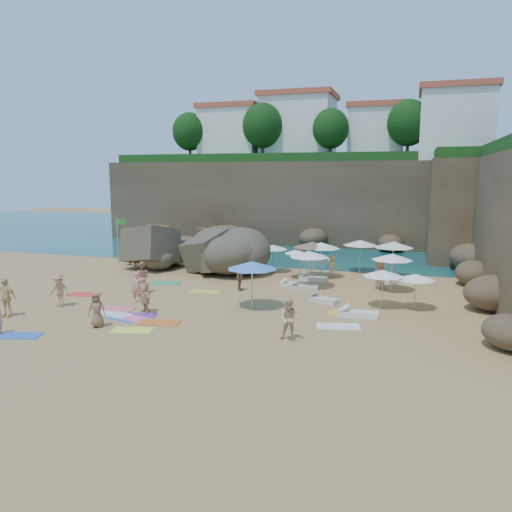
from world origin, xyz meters
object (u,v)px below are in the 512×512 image
(parasol_0, at_px, (273,247))
(person_stand_5, at_px, (131,253))
(rock_outcrop, at_px, (204,267))
(person_stand_0, at_px, (137,287))
(flag_pole, at_px, (119,235))
(person_stand_4, at_px, (380,274))
(person_stand_1, at_px, (142,277))
(person_stand_2, at_px, (332,266))
(lounger_0, at_px, (292,284))
(person_stand_3, at_px, (240,278))
(parasol_2, at_px, (321,245))
(parasol_1, at_px, (394,245))

(parasol_0, height_order, person_stand_5, parasol_0)
(rock_outcrop, relative_size, person_stand_0, 4.62)
(rock_outcrop, distance_m, flag_pole, 6.94)
(parasol_0, bearing_deg, person_stand_4, -21.60)
(person_stand_1, xyz_separation_m, person_stand_2, (9.80, 8.01, -0.20))
(flag_pole, relative_size, lounger_0, 2.34)
(flag_pole, height_order, person_stand_4, flag_pole)
(person_stand_0, xyz_separation_m, person_stand_5, (-6.17, 9.50, 0.15))
(person_stand_0, bearing_deg, parasol_0, 38.28)
(person_stand_2, relative_size, person_stand_3, 0.94)
(rock_outcrop, xyz_separation_m, person_stand_4, (12.88, -3.11, 0.88))
(parasol_2, bearing_deg, person_stand_4, -27.44)
(person_stand_4, bearing_deg, person_stand_2, -167.35)
(lounger_0, xyz_separation_m, person_stand_5, (-13.22, 3.07, 0.85))
(person_stand_1, xyz_separation_m, person_stand_3, (5.23, 2.21, -0.15))
(person_stand_3, xyz_separation_m, person_stand_5, (-10.54, 5.28, 0.19))
(person_stand_4, bearing_deg, person_stand_1, -105.91)
(person_stand_0, xyz_separation_m, person_stand_2, (8.93, 10.02, -0.09))
(person_stand_1, distance_m, person_stand_3, 5.68)
(person_stand_0, relative_size, person_stand_4, 0.92)
(lounger_0, bearing_deg, parasol_2, 45.48)
(person_stand_3, bearing_deg, parasol_1, -52.56)
(person_stand_0, distance_m, person_stand_4, 14.25)
(parasol_0, bearing_deg, parasol_2, -14.43)
(person_stand_1, bearing_deg, flag_pole, -56.58)
(parasol_2, bearing_deg, person_stand_2, 45.06)
(person_stand_5, bearing_deg, parasol_2, -3.41)
(rock_outcrop, relative_size, person_stand_5, 3.90)
(lounger_0, bearing_deg, flag_pole, 146.49)
(flag_pole, distance_m, parasol_0, 11.86)
(parasol_0, bearing_deg, person_stand_2, -3.31)
(parasol_1, height_order, person_stand_3, parasol_1)
(flag_pole, height_order, person_stand_2, flag_pole)
(rock_outcrop, relative_size, parasol_0, 3.68)
(parasol_2, height_order, person_stand_3, parasol_2)
(person_stand_0, relative_size, person_stand_2, 1.12)
(parasol_2, relative_size, person_stand_2, 1.72)
(rock_outcrop, xyz_separation_m, person_stand_2, (9.56, -0.37, 0.73))
(parasol_1, height_order, person_stand_5, parasol_1)
(parasol_1, relative_size, person_stand_5, 1.35)
(parasol_1, relative_size, person_stand_2, 1.79)
(flag_pole, height_order, person_stand_1, flag_pole)
(person_stand_1, xyz_separation_m, person_stand_5, (-5.31, 7.49, 0.04))
(person_stand_1, relative_size, person_stand_3, 1.20)
(rock_outcrop, distance_m, person_stand_0, 10.44)
(person_stand_3, height_order, person_stand_5, person_stand_5)
(lounger_0, relative_size, person_stand_5, 0.80)
(parasol_1, bearing_deg, parasol_2, -165.15)
(lounger_0, bearing_deg, person_stand_5, 145.03)
(lounger_0, bearing_deg, person_stand_1, -172.70)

